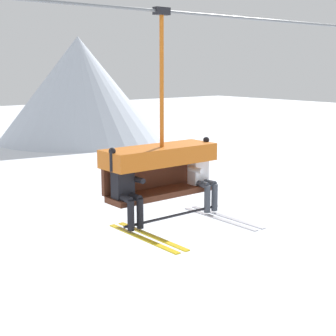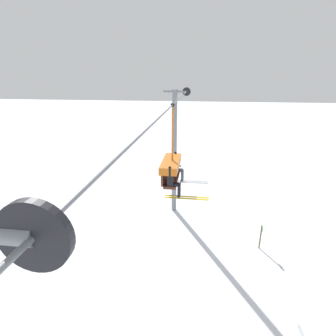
% 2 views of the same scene
% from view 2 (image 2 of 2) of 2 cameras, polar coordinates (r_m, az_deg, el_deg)
% --- Properties ---
extents(ground_plane, '(200.00, 200.00, 0.00)m').
position_cam_2_polar(ground_plane, '(14.57, -2.50, -24.43)').
color(ground_plane, silver).
extents(lift_tower_far, '(0.36, 1.88, 9.34)m').
position_cam_2_polar(lift_tower_far, '(19.32, 1.43, 3.70)').
color(lift_tower_far, slate).
rests_on(lift_tower_far, ground_plane).
extents(lift_cable, '(19.06, 0.05, 0.05)m').
position_cam_2_polar(lift_cable, '(10.07, 0.98, 13.55)').
color(lift_cable, slate).
extents(chairlift_chair, '(2.05, 0.74, 3.40)m').
position_cam_2_polar(chairlift_chair, '(10.68, 0.55, 0.36)').
color(chairlift_chair, '#512819').
extents(skier_black, '(0.48, 1.70, 1.34)m').
position_cam_2_polar(skier_black, '(10.01, 1.21, -2.83)').
color(skier_black, black).
extents(skier_white, '(0.48, 1.70, 1.34)m').
position_cam_2_polar(skier_white, '(11.53, 2.09, 0.24)').
color(skier_white, silver).
extents(trail_sign, '(0.36, 0.08, 1.60)m').
position_cam_2_polar(trail_sign, '(17.40, 19.53, -13.69)').
color(trail_sign, brown).
rests_on(trail_sign, ground_plane).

